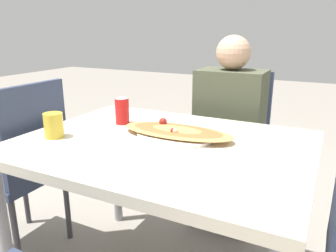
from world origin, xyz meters
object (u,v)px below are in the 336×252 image
Objects in this scene: chair_far_seated at (233,139)px; soda_can at (122,111)px; drink_glass at (54,125)px; chair_side_left at (24,163)px; dining_table at (163,158)px; pizza_main at (177,132)px; person_seated at (229,120)px.

soda_can is at bearing 59.36° from chair_far_seated.
chair_side_left is at bearing 164.64° from drink_glass.
dining_table is 11.08× the size of drink_glass.
drink_glass is (-0.51, -0.94, 0.27)m from chair_far_seated.
dining_table is 0.78m from chair_side_left.
pizza_main is at bearing 73.78° from dining_table.
pizza_main is at bearing -10.94° from soda_can.
chair_far_seated is 1.10m from drink_glass.
chair_far_seated is 1.00× the size of chair_side_left.
person_seated is 0.58m from pizza_main.
person_seated is (0.85, 0.72, 0.16)m from chair_side_left.
chair_far_seated is at bearing -45.12° from chair_side_left.
pizza_main is at bearing -79.34° from chair_side_left.
chair_far_seated is 0.74m from pizza_main.
chair_side_left is 0.59m from soda_can.
dining_table is at bearing -85.02° from chair_side_left.
pizza_main is 0.33m from soda_can.
chair_side_left is 7.42× the size of soda_can.
dining_table is 0.79m from chair_far_seated.
person_seated is 9.12× the size of soda_can.
dining_table is 1.25× the size of chair_side_left.
soda_can is at bearing 53.87° from person_seated.
pizza_main is at bearing 84.17° from person_seated.
chair_side_left is at bearing -175.02° from dining_table.
person_seated is (0.08, 0.66, 0.01)m from dining_table.
chair_side_left is 0.84m from pizza_main.
chair_side_left is at bearing -169.34° from pizza_main.
chair_side_left is at bearing 44.88° from chair_far_seated.
chair_far_seated reaches higher than soda_can.
drink_glass is (-0.43, -0.16, 0.13)m from dining_table.
chair_far_seated is at bearing 61.30° from drink_glass.
pizza_main is 0.51m from drink_glass.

